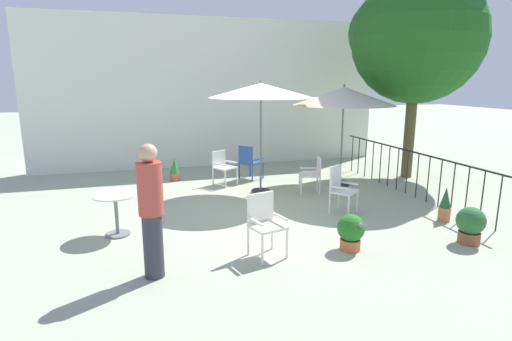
% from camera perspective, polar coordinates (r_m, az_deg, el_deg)
% --- Properties ---
extents(ground_plane, '(60.00, 60.00, 0.00)m').
position_cam_1_polar(ground_plane, '(8.39, -0.18, -5.12)').
color(ground_plane, '#9FA68E').
extents(villa_facade, '(10.47, 0.30, 4.35)m').
position_cam_1_polar(villa_facade, '(12.41, -6.03, 10.76)').
color(villa_facade, white).
rests_on(villa_facade, ground).
extents(terrace_railing, '(0.03, 5.35, 1.01)m').
position_cam_1_polar(terrace_railing, '(9.82, 20.59, 0.77)').
color(terrace_railing, black).
rests_on(terrace_railing, ground).
extents(shade_tree, '(3.44, 3.28, 5.23)m').
position_cam_1_polar(shade_tree, '(11.55, 21.90, 16.97)').
color(shade_tree, brown).
rests_on(shade_tree, ground).
extents(patio_umbrella_0, '(2.44, 2.44, 2.47)m').
position_cam_1_polar(patio_umbrella_0, '(10.00, 12.28, 10.13)').
color(patio_umbrella_0, '#2D2D2D').
rests_on(patio_umbrella_0, ground).
extents(patio_umbrella_1, '(2.32, 2.32, 2.55)m').
position_cam_1_polar(patio_umbrella_1, '(9.02, 0.69, 11.07)').
color(patio_umbrella_1, '#2D2D2D').
rests_on(patio_umbrella_1, ground).
extents(cafe_table_0, '(0.74, 0.74, 0.71)m').
position_cam_1_polar(cafe_table_0, '(7.14, -19.14, -4.83)').
color(cafe_table_0, silver).
rests_on(cafe_table_0, ground).
extents(patio_chair_0, '(0.63, 0.64, 0.84)m').
position_cam_1_polar(patio_chair_0, '(10.10, -4.71, 0.77)').
color(patio_chair_0, white).
rests_on(patio_chair_0, ground).
extents(patio_chair_1, '(0.56, 0.53, 0.84)m').
position_cam_1_polar(patio_chair_1, '(9.35, 8.02, -0.29)').
color(patio_chair_1, white).
rests_on(patio_chair_1, ground).
extents(patio_chair_2, '(0.67, 0.67, 0.91)m').
position_cam_1_polar(patio_chair_2, '(10.57, -1.00, 1.45)').
color(patio_chair_2, '#2A5098').
rests_on(patio_chair_2, ground).
extents(patio_chair_3, '(0.63, 0.62, 0.92)m').
position_cam_1_polar(patio_chair_3, '(8.07, 11.80, -2.21)').
color(patio_chair_3, silver).
rests_on(patio_chair_3, ground).
extents(patio_chair_4, '(0.56, 0.54, 0.93)m').
position_cam_1_polar(patio_chair_4, '(5.99, 1.22, -7.01)').
color(patio_chair_4, white).
rests_on(patio_chair_4, ground).
extents(potted_plant_0, '(0.21, 0.21, 0.65)m').
position_cam_1_polar(potted_plant_0, '(8.24, 25.09, -4.44)').
color(potted_plant_0, '#BE6A44').
rests_on(potted_plant_0, ground).
extents(potted_plant_1, '(0.44, 0.44, 0.60)m').
position_cam_1_polar(potted_plant_1, '(7.32, 27.98, -6.69)').
color(potted_plant_1, brown).
rests_on(potted_plant_1, ground).
extents(potted_plant_2, '(0.42, 0.42, 0.56)m').
position_cam_1_polar(potted_plant_2, '(6.41, 13.25, -8.29)').
color(potted_plant_2, '#CF6840').
rests_on(potted_plant_2, ground).
extents(potted_plant_3, '(0.26, 0.26, 0.59)m').
position_cam_1_polar(potted_plant_3, '(10.70, -11.39, 0.13)').
color(potted_plant_3, '#B75340').
rests_on(potted_plant_3, ground).
extents(standing_person, '(0.41, 0.41, 1.79)m').
position_cam_1_polar(standing_person, '(5.39, -14.55, -5.35)').
color(standing_person, '#33333D').
rests_on(standing_person, ground).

